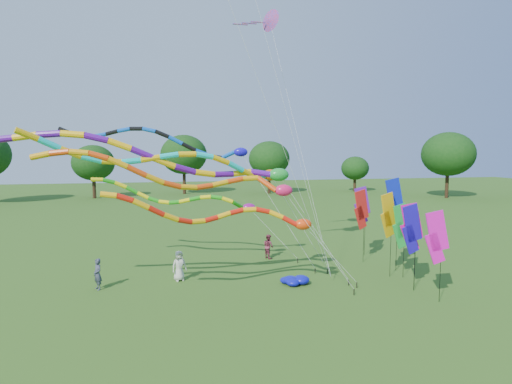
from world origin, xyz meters
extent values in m
plane|color=#245115|center=(0.00, 0.00, 0.00)|extent=(160.00, 160.00, 0.00)
cylinder|color=#382314|center=(39.30, 43.44, 1.69)|extent=(0.50, 0.50, 3.38)
ellipsoid|color=#123C10|center=(39.30, 43.44, 6.11)|extent=(7.14, 7.14, 6.07)
cylinder|color=#382314|center=(24.91, 48.60, 1.46)|extent=(0.50, 0.50, 2.93)
ellipsoid|color=#123C10|center=(24.91, 48.60, 5.29)|extent=(6.18, 6.18, 5.25)
cylinder|color=#382314|center=(11.31, 52.59, 1.31)|extent=(0.50, 0.50, 2.61)
ellipsoid|color=#123C10|center=(11.31, 52.59, 4.72)|extent=(5.52, 5.52, 4.69)
cylinder|color=#382314|center=(-2.80, 55.89, 1.09)|extent=(0.50, 0.50, 2.18)
ellipsoid|color=#123C10|center=(-2.80, 55.89, 3.93)|extent=(4.60, 4.60, 3.91)
cylinder|color=#382314|center=(-16.18, 50.20, 1.30)|extent=(0.50, 0.50, 2.60)
ellipsoid|color=#123C10|center=(-16.18, 50.20, 4.70)|extent=(5.49, 5.49, 4.67)
cylinder|color=black|center=(3.44, 2.91, 0.15)|extent=(0.05, 0.05, 0.30)
cylinder|color=silver|center=(1.95, 2.78, 1.85)|extent=(0.02, 0.02, 4.35)
ellipsoid|color=#F83D0D|center=(0.45, 2.65, 3.43)|extent=(0.84, 0.54, 0.54)
cylinder|color=red|center=(-0.21, 2.69, 3.60)|extent=(0.24, 0.24, 0.74)
cylinder|color=#FFAE0D|center=(-0.85, 2.81, 3.92)|extent=(0.24, 0.24, 0.70)
cylinder|color=red|center=(-1.48, 2.90, 4.12)|extent=(0.24, 0.24, 0.65)
cylinder|color=#FFAE0D|center=(-2.11, 2.94, 4.18)|extent=(0.24, 0.24, 0.63)
cylinder|color=red|center=(-2.73, 2.91, 4.11)|extent=(0.24, 0.24, 0.64)
cylinder|color=#FFAE0D|center=(-3.35, 2.81, 3.97)|extent=(0.24, 0.24, 0.65)
cylinder|color=red|center=(-3.96, 2.65, 3.83)|extent=(0.24, 0.24, 0.65)
cylinder|color=#FFAE0D|center=(-4.57, 2.44, 3.78)|extent=(0.24, 0.24, 0.65)
cylinder|color=red|center=(-5.17, 2.20, 3.87)|extent=(0.24, 0.24, 0.67)
cylinder|color=#FFAE0D|center=(-5.78, 1.95, 4.09)|extent=(0.24, 0.24, 0.71)
cylinder|color=red|center=(-6.38, 1.72, 4.41)|extent=(0.24, 0.24, 0.73)
cylinder|color=#FFAE0D|center=(-6.99, 1.54, 4.74)|extent=(0.24, 0.24, 0.71)
cylinder|color=red|center=(-7.60, 1.41, 5.02)|extent=(0.24, 0.24, 0.66)
cylinder|color=#FFAE0D|center=(-8.22, 1.34, 5.17)|extent=(0.24, 0.24, 0.63)
cylinder|color=black|center=(2.83, 1.95, 0.15)|extent=(0.05, 0.05, 0.30)
cylinder|color=silver|center=(1.03, 1.88, 2.72)|extent=(0.02, 0.02, 6.07)
ellipsoid|color=#E41956|center=(-0.77, 1.81, 5.16)|extent=(0.83, 0.53, 0.53)
cylinder|color=#E6400C|center=(-1.48, 2.05, 5.44)|extent=(0.24, 0.24, 1.04)
cylinder|color=orange|center=(-2.20, 2.29, 5.70)|extent=(0.24, 0.24, 0.71)
cylinder|color=#E6400C|center=(-2.90, 2.26, 5.62)|extent=(0.24, 0.24, 0.72)
cylinder|color=orange|center=(-3.61, 2.16, 5.49)|extent=(0.24, 0.24, 0.73)
cylinder|color=#E6400C|center=(-4.31, 2.00, 5.39)|extent=(0.24, 0.24, 0.73)
cylinder|color=orange|center=(-5.00, 1.79, 5.39)|extent=(0.24, 0.24, 0.73)
cylinder|color=#E6400C|center=(-5.70, 1.58, 5.52)|extent=(0.24, 0.24, 0.76)
cylinder|color=orange|center=(-6.40, 1.36, 5.78)|extent=(0.24, 0.24, 0.80)
cylinder|color=#E6400C|center=(-7.10, 1.18, 6.13)|extent=(0.24, 0.24, 0.81)
cylinder|color=orange|center=(-7.80, 1.05, 6.47)|extent=(0.24, 0.24, 0.78)
cylinder|color=#E6400C|center=(-8.50, 0.98, 6.74)|extent=(0.24, 0.24, 0.74)
cylinder|color=orange|center=(-9.21, 0.98, 6.88)|extent=(0.24, 0.24, 0.71)
cylinder|color=#E6400C|center=(-9.92, 1.04, 6.87)|extent=(0.24, 0.24, 0.72)
cylinder|color=orange|center=(-10.63, 1.16, 6.76)|extent=(0.24, 0.24, 0.74)
cylinder|color=black|center=(3.21, 3.37, 0.15)|extent=(0.05, 0.05, 0.30)
cylinder|color=silver|center=(1.29, 3.28, 3.04)|extent=(0.02, 0.02, 6.71)
ellipsoid|color=green|center=(-0.62, 3.19, 5.79)|extent=(0.98, 0.63, 0.63)
cylinder|color=#540D90|center=(-1.44, 3.38, 5.86)|extent=(0.28, 0.28, 1.04)
cylinder|color=#FDB80D|center=(-2.36, 3.49, 5.89)|extent=(0.28, 0.28, 0.93)
cylinder|color=#540D90|center=(-3.27, 3.29, 5.84)|extent=(0.28, 0.28, 0.94)
cylinder|color=#FDB80D|center=(-4.18, 3.06, 5.90)|extent=(0.28, 0.28, 0.95)
cylinder|color=#540D90|center=(-5.09, 2.83, 6.11)|extent=(0.28, 0.28, 0.98)
cylinder|color=#FDB80D|center=(-6.00, 2.61, 6.43)|extent=(0.28, 0.28, 1.00)
cylinder|color=#540D90|center=(-6.91, 2.43, 6.82)|extent=(0.28, 0.28, 1.01)
cylinder|color=#FDB80D|center=(-7.82, 2.31, 7.19)|extent=(0.28, 0.28, 0.98)
cylinder|color=#540D90|center=(-8.74, 2.26, 7.47)|extent=(0.28, 0.28, 0.94)
cylinder|color=#FDB80D|center=(-9.66, 2.28, 7.61)|extent=(0.28, 0.28, 0.93)
cylinder|color=#540D90|center=(-10.58, 2.36, 7.61)|extent=(0.28, 0.28, 0.93)
cylinder|color=#FDB80D|center=(-11.50, 2.48, 7.52)|extent=(0.28, 0.28, 0.94)
cylinder|color=#540D90|center=(-12.43, 2.63, 7.41)|extent=(0.28, 0.28, 0.94)
cylinder|color=black|center=(2.28, 5.82, 0.15)|extent=(0.05, 0.05, 0.30)
cylinder|color=silver|center=(0.22, 6.23, 3.57)|extent=(0.02, 0.02, 7.81)
ellipsoid|color=#170EC4|center=(-1.84, 6.64, 6.87)|extent=(0.77, 0.50, 0.50)
cylinder|color=#0B4CB7|center=(-2.52, 6.79, 6.71)|extent=(0.22, 0.22, 0.77)
cylinder|color=black|center=(-3.22, 6.86, 6.61)|extent=(0.22, 0.22, 0.74)
cylinder|color=#0B4CB7|center=(-3.94, 6.81, 6.82)|extent=(0.22, 0.22, 0.77)
cylinder|color=black|center=(-4.65, 6.79, 7.13)|extent=(0.22, 0.22, 0.79)
cylinder|color=#0B4CB7|center=(-5.36, 6.83, 7.49)|extent=(0.22, 0.22, 0.79)
cylinder|color=black|center=(-6.05, 6.92, 7.82)|extent=(0.22, 0.22, 0.75)
cylinder|color=#0B4CB7|center=(-6.72, 7.08, 8.04)|extent=(0.22, 0.22, 0.71)
cylinder|color=black|center=(-7.39, 7.31, 8.11)|extent=(0.22, 0.22, 0.71)
cylinder|color=#0B4CB7|center=(-8.04, 7.59, 8.06)|extent=(0.22, 0.22, 0.73)
cylinder|color=black|center=(-8.69, 7.90, 7.92)|extent=(0.22, 0.22, 0.74)
cylinder|color=#0B4CB7|center=(-9.33, 8.23, 7.79)|extent=(0.22, 0.22, 0.73)
cylinder|color=black|center=(-9.98, 8.54, 7.74)|extent=(0.22, 0.22, 0.72)
cylinder|color=#0B4CB7|center=(-10.64, 8.82, 7.82)|extent=(0.22, 0.22, 0.72)
cylinder|color=black|center=(-11.30, 9.04, 8.03)|extent=(0.22, 0.22, 0.75)
cylinder|color=black|center=(2.90, 5.54, 0.15)|extent=(0.05, 0.05, 0.30)
cylinder|color=silver|center=(1.10, 4.95, 3.00)|extent=(0.02, 0.02, 6.63)
ellipsoid|color=#C2590B|center=(-0.71, 4.37, 5.71)|extent=(0.89, 0.57, 0.57)
cylinder|color=#0BC4C2|center=(-1.35, 3.95, 5.67)|extent=(0.26, 0.26, 0.88)
cylinder|color=#E0AC0B|center=(-2.01, 3.47, 5.82)|extent=(0.26, 0.26, 0.87)
cylinder|color=#0BC4C2|center=(-2.73, 3.16, 6.20)|extent=(0.26, 0.26, 0.86)
cylinder|color=#E0AC0B|center=(-3.46, 2.91, 6.52)|extent=(0.26, 0.26, 0.82)
cylinder|color=#0BC4C2|center=(-4.22, 2.73, 6.73)|extent=(0.26, 0.26, 0.79)
cylinder|color=#E0AC0B|center=(-5.00, 2.61, 6.79)|extent=(0.26, 0.26, 0.79)
cylinder|color=#0BC4C2|center=(-5.79, 2.53, 6.72)|extent=(0.26, 0.26, 0.81)
cylinder|color=#E0AC0B|center=(-6.58, 2.47, 6.60)|extent=(0.26, 0.26, 0.81)
cylinder|color=#0BC4C2|center=(-7.38, 2.41, 6.50)|extent=(0.26, 0.26, 0.80)
cylinder|color=#E0AC0B|center=(-8.17, 2.33, 6.48)|extent=(0.26, 0.26, 0.79)
cylinder|color=#0BC4C2|center=(-8.95, 2.20, 6.61)|extent=(0.26, 0.26, 0.81)
cylinder|color=#E0AC0B|center=(-9.70, 2.02, 6.87)|extent=(0.26, 0.26, 0.84)
cylinder|color=#0BC4C2|center=(-10.44, 1.77, 7.21)|extent=(0.26, 0.26, 0.86)
cylinder|color=#E0AC0B|center=(-11.15, 1.46, 7.56)|extent=(0.26, 0.26, 0.85)
cylinder|color=black|center=(1.99, 8.14, 0.15)|extent=(0.05, 0.05, 0.30)
cylinder|color=silver|center=(0.49, 8.33, 1.89)|extent=(0.02, 0.02, 4.41)
ellipsoid|color=#8D0C77|center=(-1.01, 8.53, 3.50)|extent=(0.84, 0.54, 0.54)
cylinder|color=#1E9413|center=(-1.70, 8.35, 3.71)|extent=(0.25, 0.25, 0.94)
cylinder|color=yellow|center=(-2.36, 8.19, 4.04)|extent=(0.25, 0.25, 0.68)
cylinder|color=#1E9413|center=(-2.98, 8.37, 4.19)|extent=(0.25, 0.25, 0.65)
cylinder|color=yellow|center=(-3.59, 8.59, 4.20)|extent=(0.25, 0.25, 0.66)
cylinder|color=#1E9413|center=(-4.19, 8.86, 4.10)|extent=(0.25, 0.25, 0.68)
cylinder|color=yellow|center=(-4.80, 9.13, 3.95)|extent=(0.25, 0.25, 0.68)
cylinder|color=#1E9413|center=(-5.40, 9.39, 3.84)|extent=(0.25, 0.25, 0.66)
cylinder|color=yellow|center=(-6.01, 9.62, 3.84)|extent=(0.25, 0.25, 0.65)
cylinder|color=#1E9413|center=(-6.63, 9.79, 3.98)|extent=(0.25, 0.25, 0.67)
cylinder|color=yellow|center=(-7.25, 9.89, 4.25)|extent=(0.25, 0.25, 0.71)
cylinder|color=#1E9413|center=(-7.89, 9.93, 4.59)|extent=(0.25, 0.25, 0.73)
cylinder|color=yellow|center=(-8.53, 9.91, 4.91)|extent=(0.25, 0.25, 0.71)
cylinder|color=#1E9413|center=(-9.18, 9.83, 5.15)|extent=(0.25, 0.25, 0.68)
cylinder|color=yellow|center=(-9.83, 9.73, 5.25)|extent=(0.25, 0.25, 0.66)
cylinder|color=black|center=(2.50, 4.00, 0.15)|extent=(0.04, 0.04, 0.30)
cylinder|color=silver|center=(0.26, 4.06, 7.93)|extent=(0.01, 0.01, 15.91)
cylinder|color=black|center=(2.50, 4.00, 0.15)|extent=(0.04, 0.04, 0.30)
cylinder|color=silver|center=(-1.65, 2.33, 9.60)|extent=(0.01, 0.01, 20.64)
cylinder|color=black|center=(2.50, 4.00, 0.15)|extent=(0.04, 0.04, 0.30)
cylinder|color=silver|center=(1.45, 6.56, 7.53)|extent=(0.01, 0.01, 15.48)
cone|color=purple|center=(0.40, 9.12, 14.76)|extent=(1.78, 1.82, 1.53)
cube|color=purple|center=(-0.30, 9.12, 14.61)|extent=(0.90, 0.12, 0.04)
cube|color=purple|center=(-0.85, 9.12, 14.49)|extent=(0.90, 0.12, 0.04)
cube|color=purple|center=(-1.40, 9.12, 14.37)|extent=(0.90, 0.12, 0.04)
cylinder|color=black|center=(6.97, 9.13, 2.13)|extent=(0.02, 0.02, 4.26)
cube|color=#6717AC|center=(6.75, 9.14, 3.66)|extent=(1.16, 0.13, 1.93)
cube|color=#6717AC|center=(6.67, 9.14, 2.86)|extent=(1.01, 0.12, 1.51)
cylinder|color=black|center=(6.26, 0.23, 1.96)|extent=(0.02, 0.02, 3.92)
cube|color=#F70DB7|center=(6.04, 0.27, 3.32)|extent=(1.15, 0.27, 1.93)
cube|color=#F70DB7|center=(5.96, 0.28, 2.52)|extent=(1.00, 0.25, 1.51)
cylinder|color=black|center=(6.34, 2.37, 2.00)|extent=(0.02, 0.02, 4.00)
cube|color=#D70B87|center=(6.13, 2.45, 3.40)|extent=(1.11, 0.47, 1.93)
cube|color=#D70B87|center=(6.06, 2.48, 2.60)|extent=(0.97, 0.42, 1.51)
cylinder|color=black|center=(6.04, 1.94, 2.01)|extent=(0.02, 0.02, 4.01)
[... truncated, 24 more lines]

